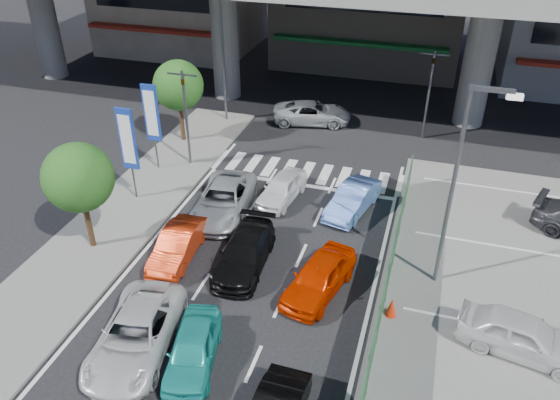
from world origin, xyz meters
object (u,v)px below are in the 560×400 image
(street_lamp_right, at_px, (460,175))
(crossing_wagon_silver, at_px, (312,113))
(sedan_white_front_mid, at_px, (282,188))
(traffic_light_left, at_px, (184,95))
(traffic_cone, at_px, (392,307))
(signboard_near, at_px, (128,142))
(sedan_white_mid_left, at_px, (136,334))
(street_lamp_left, at_px, (225,45))
(sedan_black_mid, at_px, (244,253))
(taxi_teal_mid, at_px, (193,349))
(wagon_silver_front_left, at_px, (223,200))
(parked_sedan_white, at_px, (522,335))
(kei_truck_front_right, at_px, (353,199))
(signboard_far, at_px, (152,116))
(taxi_orange_left, at_px, (178,245))
(tree_near, at_px, (78,178))
(taxi_orange_right, at_px, (319,277))
(tree_far, at_px, (178,86))
(traffic_light_right, at_px, (432,73))

(street_lamp_right, distance_m, crossing_wagon_silver, 16.21)
(sedan_white_front_mid, bearing_deg, traffic_light_left, 169.15)
(traffic_light_left, xyz_separation_m, traffic_cone, (11.80, -8.49, -3.49))
(signboard_near, xyz_separation_m, sedan_white_mid_left, (4.88, -8.53, -2.37))
(street_lamp_left, xyz_separation_m, sedan_black_mid, (5.90, -13.28, -4.13))
(taxi_teal_mid, bearing_deg, wagon_silver_front_left, 93.09)
(traffic_light_left, distance_m, signboard_near, 4.22)
(parked_sedan_white, bearing_deg, taxi_teal_mid, 120.64)
(street_lamp_left, relative_size, sedan_black_mid, 1.80)
(signboard_near, relative_size, kei_truck_front_right, 1.22)
(signboard_near, height_order, signboard_far, same)
(street_lamp_left, bearing_deg, signboard_near, -94.99)
(signboard_near, relative_size, traffic_cone, 6.03)
(kei_truck_front_right, bearing_deg, taxi_orange_left, -124.37)
(tree_near, bearing_deg, signboard_far, 94.90)
(sedan_white_front_mid, xyz_separation_m, traffic_cone, (6.06, -6.49, -0.17))
(tree_near, bearing_deg, sedan_black_mid, 6.21)
(tree_near, relative_size, taxi_orange_left, 1.26)
(taxi_orange_right, xyz_separation_m, traffic_cone, (2.81, -0.57, -0.24))
(sedan_black_mid, bearing_deg, traffic_cone, -14.80)
(sedan_white_mid_left, bearing_deg, kei_truck_front_right, 54.26)
(signboard_far, distance_m, parked_sedan_white, 19.33)
(signboard_far, distance_m, sedan_black_mid, 9.84)
(tree_near, distance_m, kei_truck_front_right, 11.96)
(traffic_cone, bearing_deg, signboard_far, 150.44)
(parked_sedan_white, bearing_deg, sedan_white_front_mid, 67.46)
(street_lamp_right, xyz_separation_m, tree_near, (-14.17, -2.00, -1.38))
(traffic_light_left, distance_m, crossing_wagon_silver, 9.32)
(street_lamp_left, distance_m, signboard_near, 10.19)
(traffic_light_left, xyz_separation_m, parked_sedan_white, (16.08, -8.94, -3.16))
(tree_near, relative_size, traffic_cone, 6.16)
(signboard_far, bearing_deg, tree_far, 93.26)
(street_lamp_left, height_order, signboard_near, street_lamp_left)
(street_lamp_right, xyz_separation_m, signboard_far, (-14.77, 4.99, -1.71))
(sedan_black_mid, height_order, wagon_silver_front_left, wagon_silver_front_left)
(tree_far, distance_m, traffic_cone, 17.58)
(signboard_near, distance_m, crossing_wagon_silver, 12.91)
(taxi_orange_right, height_order, wagon_silver_front_left, same)
(crossing_wagon_silver, bearing_deg, traffic_cone, -169.18)
(sedan_black_mid, bearing_deg, street_lamp_right, 6.13)
(traffic_light_right, xyz_separation_m, crossing_wagon_silver, (-6.78, 0.21, -3.28))
(taxi_orange_right, bearing_deg, parked_sedan_white, 5.53)
(traffic_light_left, bearing_deg, signboard_far, -144.30)
(street_lamp_left, height_order, sedan_black_mid, street_lamp_left)
(parked_sedan_white, xyz_separation_m, traffic_cone, (-4.28, 0.44, -0.32))
(street_lamp_left, bearing_deg, tree_far, -112.84)
(tree_near, xyz_separation_m, crossing_wagon_silver, (5.72, 15.21, -2.73))
(traffic_light_left, distance_m, taxi_teal_mid, 14.23)
(sedan_white_front_mid, bearing_deg, crossing_wagon_silver, 103.48)
(signboard_near, bearing_deg, traffic_cone, -19.31)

